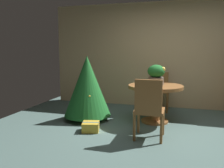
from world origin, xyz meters
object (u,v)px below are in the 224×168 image
flower_vase (156,74)px  wooden_chair_far (159,89)px  gift_box_gold (91,127)px  wooden_chair_near (149,107)px  holiday_tree (87,86)px  round_dining_table (155,94)px

flower_vase → wooden_chair_far: (-0.00, 0.92, -0.43)m
flower_vase → gift_box_gold: size_ratio=1.15×
flower_vase → gift_box_gold: flower_vase is taller
wooden_chair_near → holiday_tree: holiday_tree is taller
flower_vase → wooden_chair_near: flower_vase is taller
wooden_chair_near → wooden_chair_far: wooden_chair_near is taller
gift_box_gold → holiday_tree: bearing=116.0°
wooden_chair_far → holiday_tree: (-1.36, -1.17, 0.18)m
wooden_chair_far → gift_box_gold: bearing=-118.9°
flower_vase → holiday_tree: size_ratio=0.30×
round_dining_table → gift_box_gold: size_ratio=3.10×
wooden_chair_far → gift_box_gold: wooden_chair_far is taller
flower_vase → round_dining_table: bearing=-92.5°
round_dining_table → flower_vase: (0.00, 0.07, 0.40)m
wooden_chair_near → gift_box_gold: (-1.03, 0.12, -0.46)m
wooden_chair_near → gift_box_gold: bearing=173.6°
round_dining_table → holiday_tree: 1.38m
round_dining_table → wooden_chair_near: bearing=-90.0°
holiday_tree → wooden_chair_near: bearing=-30.5°
round_dining_table → wooden_chair_far: (0.00, 0.99, -0.03)m
wooden_chair_near → wooden_chair_far: size_ratio=1.08×
flower_vase → gift_box_gold: (-1.03, -0.94, -0.87)m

